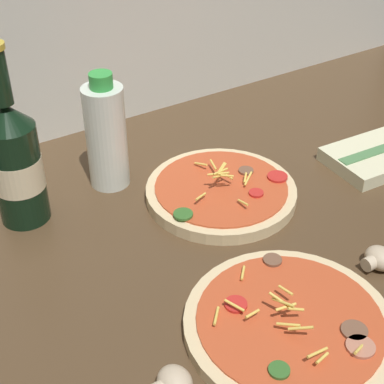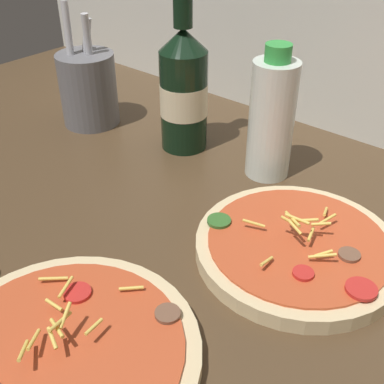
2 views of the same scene
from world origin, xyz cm
name	(u,v)px [view 2 (image 2 of 2)]	position (x,y,z in cm)	size (l,w,h in cm)	color
counter_slab	(179,293)	(0.00, 0.00, 1.25)	(160.00, 90.00, 2.50)	#4C3823
pizza_near	(63,356)	(-1.48, -14.49, 3.48)	(25.88, 25.88, 5.07)	beige
pizza_far	(297,248)	(7.32, 12.83, 3.63)	(24.08, 24.08, 5.55)	beige
beer_bottle	(184,88)	(-20.85, 24.75, 12.54)	(7.53, 7.53, 27.80)	black
oil_bottle	(272,118)	(-5.75, 26.40, 11.46)	(6.53, 6.53, 19.49)	silver
utensil_crock	(88,88)	(-39.46, 20.65, 9.04)	(9.89, 9.89, 20.97)	slate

